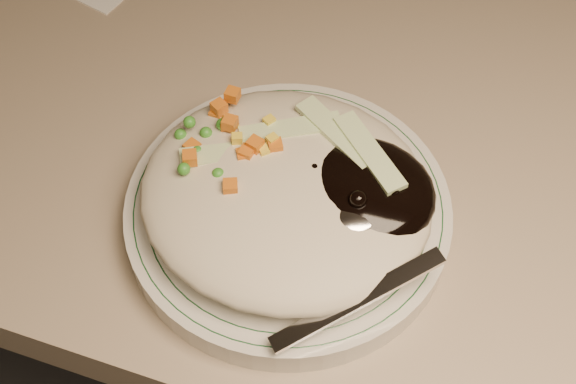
% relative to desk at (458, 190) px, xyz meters
% --- Properties ---
extents(desk, '(1.40, 0.70, 0.74)m').
position_rel_desk_xyz_m(desk, '(0.00, 0.00, 0.00)').
color(desk, gray).
rests_on(desk, ground).
extents(plate, '(0.22, 0.22, 0.02)m').
position_rel_desk_xyz_m(plate, '(-0.11, -0.22, 0.21)').
color(plate, silver).
rests_on(plate, desk).
extents(plate_rim, '(0.21, 0.21, 0.00)m').
position_rel_desk_xyz_m(plate_rim, '(-0.11, -0.22, 0.22)').
color(plate_rim, '#144723').
rests_on(plate_rim, plate).
extents(meal, '(0.21, 0.19, 0.05)m').
position_rel_desk_xyz_m(meal, '(-0.11, -0.22, 0.24)').
color(meal, '#BCB498').
rests_on(meal, plate).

